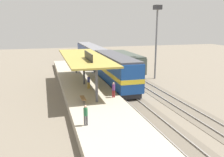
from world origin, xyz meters
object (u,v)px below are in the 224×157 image
locomotive (115,70)px  person_waiting (89,81)px  platform_bench (83,98)px  freight_car (126,63)px  passenger_carriage_single (91,55)px  light_mast (157,27)px  person_boarding (86,114)px  person_walking (114,89)px

locomotive → person_waiting: bearing=-143.9°
platform_bench → freight_car: size_ratio=0.14×
passenger_carriage_single → light_mast: (7.80, -14.77, 6.08)m
passenger_carriage_single → person_boarding: bearing=-101.7°
locomotive → freight_car: size_ratio=1.20×
passenger_carriage_single → freight_car: size_ratio=1.67×
freight_car → locomotive: bearing=-118.5°
passenger_carriage_single → light_mast: size_ratio=1.71×
light_mast → person_walking: light_mast is taller
passenger_carriage_single → light_mast: light_mast is taller
locomotive → freight_car: bearing=61.5°
light_mast → person_waiting: size_ratio=6.84×
locomotive → passenger_carriage_single: 18.00m
person_boarding → passenger_carriage_single: bearing=78.3°
platform_bench → person_boarding: person_boarding is taller
locomotive → platform_bench: bearing=-125.4°
platform_bench → person_walking: size_ratio=0.99×
locomotive → person_waiting: locomotive is taller
locomotive → person_boarding: locomotive is taller
platform_bench → locomotive: 10.41m
person_boarding → locomotive: bearing=64.9°
locomotive → light_mast: 10.35m
freight_car → passenger_carriage_single: bearing=115.8°
locomotive → person_walking: (-2.46, -7.64, -0.56)m
passenger_carriage_single → person_waiting: size_ratio=11.70×
passenger_carriage_single → freight_car: passenger_carriage_single is taller
platform_bench → locomotive: size_ratio=0.12×
platform_bench → person_boarding: 5.94m
person_boarding → platform_bench: bearing=83.1°
passenger_carriage_single → person_boarding: passenger_carriage_single is taller
locomotive → person_boarding: 15.82m
passenger_carriage_single → light_mast: bearing=-62.2°
person_walking → freight_car: bearing=66.3°
passenger_carriage_single → person_waiting: bearing=-101.8°
light_mast → locomotive: bearing=-157.5°
freight_car → light_mast: (3.20, -5.24, 6.43)m
passenger_carriage_single → freight_car: (4.60, -9.52, -0.34)m
platform_bench → freight_car: bearing=57.9°
freight_car → light_mast: 8.89m
light_mast → person_walking: (-10.26, -10.88, -6.54)m
person_boarding → person_walking: bearing=57.5°
person_waiting → person_walking: 4.83m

